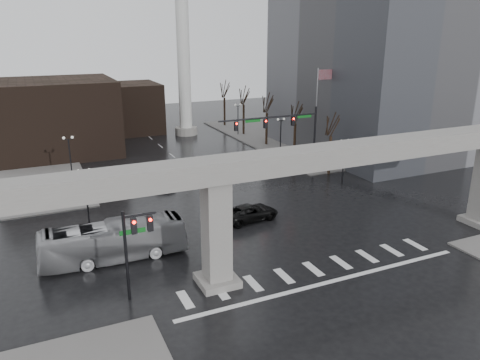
{
  "coord_description": "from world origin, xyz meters",
  "views": [
    {
      "loc": [
        -17.2,
        -26.03,
        16.32
      ],
      "look_at": [
        -1.94,
        7.41,
        4.5
      ],
      "focal_mm": 35.0,
      "sensor_mm": 36.0,
      "label": 1
    }
  ],
  "objects_px": {
    "pickup_truck": "(250,212)",
    "city_bus": "(114,241)",
    "signal_mast_arm": "(286,128)",
    "far_car": "(161,179)"
  },
  "relations": [
    {
      "from": "signal_mast_arm",
      "to": "pickup_truck",
      "type": "distance_m",
      "value": 14.35
    },
    {
      "from": "signal_mast_arm",
      "to": "city_bus",
      "type": "distance_m",
      "value": 25.31
    },
    {
      "from": "signal_mast_arm",
      "to": "far_car",
      "type": "relative_size",
      "value": 2.94
    },
    {
      "from": "pickup_truck",
      "to": "city_bus",
      "type": "relative_size",
      "value": 0.49
    },
    {
      "from": "signal_mast_arm",
      "to": "pickup_truck",
      "type": "xyz_separation_m",
      "value": [
        -9.2,
        -9.76,
        -5.1
      ]
    },
    {
      "from": "city_bus",
      "to": "far_car",
      "type": "height_order",
      "value": "city_bus"
    },
    {
      "from": "pickup_truck",
      "to": "city_bus",
      "type": "bearing_deg",
      "value": 95.29
    },
    {
      "from": "far_car",
      "to": "city_bus",
      "type": "bearing_deg",
      "value": -128.36
    },
    {
      "from": "city_bus",
      "to": "signal_mast_arm",
      "type": "bearing_deg",
      "value": -58.78
    },
    {
      "from": "signal_mast_arm",
      "to": "pickup_truck",
      "type": "relative_size",
      "value": 2.3
    }
  ]
}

